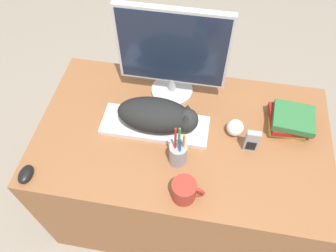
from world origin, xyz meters
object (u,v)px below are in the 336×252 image
keyboard (155,125)px  baseball (235,128)px  coffee_mug (185,190)px  cat (159,115)px  monitor (172,52)px  pen_cup (179,154)px  book_stack (291,121)px  computer_mouse (26,174)px  phone (252,141)px

keyboard → baseball: bearing=5.0°
keyboard → coffee_mug: 0.35m
cat → baseball: (0.33, 0.03, -0.05)m
monitor → pen_cup: 0.43m
book_stack → computer_mouse: bearing=-157.7°
monitor → pen_cup: monitor is taller
baseball → phone: bearing=-46.2°
keyboard → cat: (0.02, -0.00, 0.08)m
coffee_mug → baseball: 0.38m
cat → baseball: 0.34m
coffee_mug → pen_cup: pen_cup is taller
keyboard → monitor: monitor is taller
keyboard → phone: (0.42, -0.04, 0.05)m
monitor → phone: (0.38, -0.27, -0.19)m
computer_mouse → phone: phone is taller
book_stack → monitor: bearing=167.3°
monitor → computer_mouse: monitor is taller
keyboard → baseball: baseball is taller
computer_mouse → pen_cup: bearing=16.4°
pen_cup → coffee_mug: bearing=-73.1°
phone → book_stack: (0.17, 0.14, -0.01)m
monitor → book_stack: bearing=-12.7°
monitor → phone: bearing=-34.9°
keyboard → phone: size_ratio=4.11×
cat → coffee_mug: cat is taller
monitor → baseball: bearing=-31.8°
cat → baseball: bearing=5.3°
monitor → computer_mouse: 0.79m
cat → book_stack: (0.57, 0.10, -0.04)m
monitor → computer_mouse: (-0.50, -0.56, -0.23)m
computer_mouse → baseball: (0.82, 0.36, 0.02)m
cat → computer_mouse: (-0.49, -0.33, -0.07)m
computer_mouse → coffee_mug: coffee_mug is taller
phone → coffee_mug: bearing=-133.0°
cat → computer_mouse: size_ratio=4.11×
book_stack → pen_cup: bearing=-150.8°
cat → coffee_mug: bearing=-63.0°
baseball → pen_cup: bearing=-139.7°
book_stack → baseball: bearing=-163.7°
monitor → pen_cup: (0.09, -0.38, -0.19)m
monitor → coffee_mug: (0.14, -0.53, -0.20)m
phone → pen_cup: bearing=-158.5°
phone → book_stack: size_ratio=0.60×
baseball → book_stack: bearing=16.3°
computer_mouse → book_stack: 1.14m
keyboard → pen_cup: bearing=-49.9°
coffee_mug → phone: phone is taller
computer_mouse → book_stack: book_stack is taller
computer_mouse → phone: (0.89, 0.29, 0.04)m
cat → baseball: cat is taller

